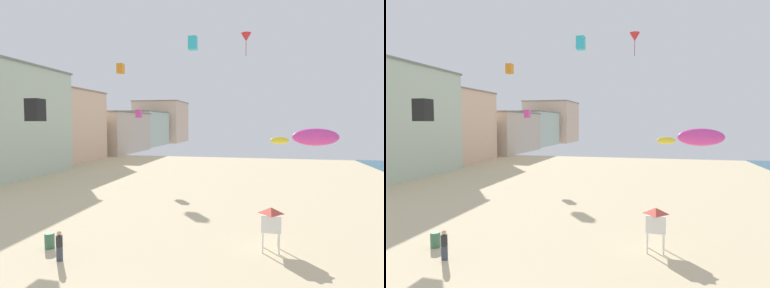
# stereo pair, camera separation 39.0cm
# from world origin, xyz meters

# --- Properties ---
(boardwalk_hotel_mid) EXTENTS (13.06, 14.26, 13.71)m
(boardwalk_hotel_mid) POSITION_xyz_m (-31.84, 46.89, 6.86)
(boardwalk_hotel_mid) COLOR beige
(boardwalk_hotel_mid) RESTS_ON ground
(boardwalk_hotel_far) EXTENTS (15.77, 21.49, 10.13)m
(boardwalk_hotel_far) POSITION_xyz_m (-31.84, 66.59, 5.07)
(boardwalk_hotel_far) COLOR #C6B29E
(boardwalk_hotel_far) RESTS_ON ground
(boardwalk_hotel_distant) EXTENTS (12.99, 21.18, 11.10)m
(boardwalk_hotel_distant) POSITION_xyz_m (-31.84, 90.15, 5.56)
(boardwalk_hotel_distant) COLOR #B7C6B2
(boardwalk_hotel_distant) RESTS_ON ground
(boardwalk_hotel_furthest) EXTENTS (17.59, 19.46, 15.68)m
(boardwalk_hotel_furthest) POSITION_xyz_m (-31.84, 111.72, 7.85)
(boardwalk_hotel_furthest) COLOR beige
(boardwalk_hotel_furthest) RESTS_ON ground
(kite_flyer) EXTENTS (0.34, 0.34, 1.64)m
(kite_flyer) POSITION_xyz_m (-3.99, 6.65, 0.92)
(kite_flyer) COLOR #383D4C
(kite_flyer) RESTS_ON ground
(lifeguard_stand) EXTENTS (1.10, 1.10, 2.55)m
(lifeguard_stand) POSITION_xyz_m (7.10, 10.49, 1.84)
(lifeguard_stand) COLOR white
(lifeguard_stand) RESTS_ON ground
(beach_trash_bin) EXTENTS (0.56, 0.56, 0.90)m
(beach_trash_bin) POSITION_xyz_m (-5.67, 8.10, 0.45)
(beach_trash_bin) COLOR #3D6B4C
(beach_trash_bin) RESTS_ON ground
(kite_black_box) EXTENTS (1.10, 1.10, 1.74)m
(kite_black_box) POSITION_xyz_m (-10.67, 13.54, 8.40)
(kite_black_box) COLOR black
(kite_orange_box) EXTENTS (0.89, 0.89, 1.41)m
(kite_orange_box) POSITION_xyz_m (-13.43, 35.03, 15.22)
(kite_orange_box) COLOR orange
(kite_cyan_box) EXTENTS (0.92, 0.92, 1.44)m
(kite_cyan_box) POSITION_xyz_m (-1.13, 27.29, 16.31)
(kite_cyan_box) COLOR #2DB7CC
(kite_magenta_parafoil) EXTENTS (2.63, 0.73, 1.02)m
(kite_magenta_parafoil) POSITION_xyz_m (9.60, 11.68, 6.57)
(kite_magenta_parafoil) COLOR #DB3D9E
(kite_yellow_parafoil) EXTENTS (1.40, 0.39, 0.55)m
(kite_yellow_parafoil) POSITION_xyz_m (7.88, 17.33, 6.05)
(kite_yellow_parafoil) COLOR yellow
(kite_red_delta) EXTENTS (1.32, 1.32, 3.00)m
(kite_red_delta) POSITION_xyz_m (4.38, 34.85, 18.59)
(kite_red_delta) COLOR red
(kite_magenta_box) EXTENTS (0.66, 0.66, 1.04)m
(kite_magenta_box) POSITION_xyz_m (-9.17, 31.11, 8.61)
(kite_magenta_box) COLOR #DB3D9E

